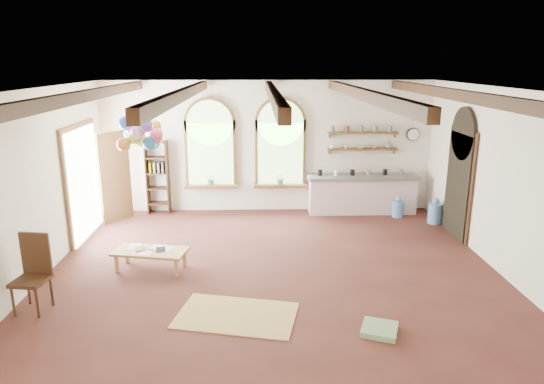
{
  "coord_description": "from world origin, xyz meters",
  "views": [
    {
      "loc": [
        -0.28,
        -8.23,
        3.64
      ],
      "look_at": [
        0.0,
        0.6,
        1.24
      ],
      "focal_mm": 32.0,
      "sensor_mm": 36.0,
      "label": 1
    }
  ],
  "objects_px": {
    "coffee_table": "(150,252)",
    "kitchen_counter": "(362,194)",
    "balloon_cluster": "(142,134)",
    "side_chair": "(33,289)"
  },
  "relations": [
    {
      "from": "kitchen_counter",
      "to": "side_chair",
      "type": "relative_size",
      "value": 2.28
    },
    {
      "from": "kitchen_counter",
      "to": "balloon_cluster",
      "type": "xyz_separation_m",
      "value": [
        -4.71,
        -2.4,
        1.86
      ]
    },
    {
      "from": "coffee_table",
      "to": "side_chair",
      "type": "height_order",
      "value": "side_chair"
    },
    {
      "from": "side_chair",
      "to": "balloon_cluster",
      "type": "height_order",
      "value": "balloon_cluster"
    },
    {
      "from": "kitchen_counter",
      "to": "side_chair",
      "type": "bearing_deg",
      "value": -141.6
    },
    {
      "from": "side_chair",
      "to": "kitchen_counter",
      "type": "bearing_deg",
      "value": 38.4
    },
    {
      "from": "coffee_table",
      "to": "kitchen_counter",
      "type": "bearing_deg",
      "value": 36.11
    },
    {
      "from": "kitchen_counter",
      "to": "balloon_cluster",
      "type": "bearing_deg",
      "value": -152.99
    },
    {
      "from": "kitchen_counter",
      "to": "coffee_table",
      "type": "distance_m",
      "value": 5.57
    },
    {
      "from": "coffee_table",
      "to": "side_chair",
      "type": "distance_m",
      "value": 2.03
    }
  ]
}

